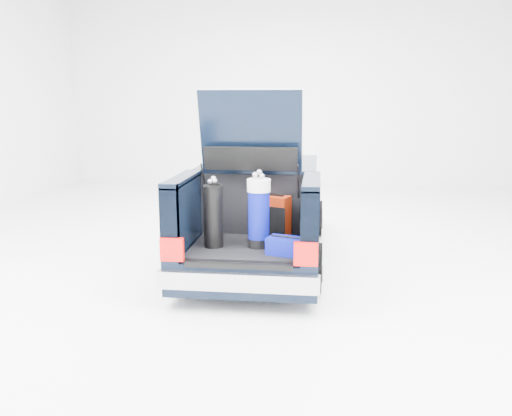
# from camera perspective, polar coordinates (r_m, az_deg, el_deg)

# --- Properties ---
(ground) EXTENTS (14.00, 14.00, 0.00)m
(ground) POSITION_cam_1_polar(r_m,az_deg,el_deg) (8.18, 0.42, -5.27)
(ground) COLOR white
(ground) RESTS_ON ground
(car) EXTENTS (1.87, 4.65, 2.47)m
(car) POSITION_cam_1_polar(r_m,az_deg,el_deg) (8.11, 0.51, -0.51)
(car) COLOR black
(car) RESTS_ON ground
(red_suitcase) EXTENTS (0.41, 0.35, 0.58)m
(red_suitcase) POSITION_cam_1_polar(r_m,az_deg,el_deg) (6.88, 2.06, -1.00)
(red_suitcase) COLOR maroon
(red_suitcase) RESTS_ON car
(black_golf_bag) EXTENTS (0.30, 0.32, 0.85)m
(black_golf_bag) POSITION_cam_1_polar(r_m,az_deg,el_deg) (6.48, -4.51, -0.82)
(black_golf_bag) COLOR black
(black_golf_bag) RESTS_ON car
(blue_golf_bag) EXTENTS (0.34, 0.34, 0.94)m
(blue_golf_bag) POSITION_cam_1_polar(r_m,az_deg,el_deg) (6.46, 0.29, -0.46)
(blue_golf_bag) COLOR black
(blue_golf_bag) RESTS_ON car
(blue_duffel) EXTENTS (0.47, 0.37, 0.22)m
(blue_duffel) POSITION_cam_1_polar(r_m,az_deg,el_deg) (6.24, 3.16, -4.00)
(blue_duffel) COLOR #050A7C
(blue_duffel) RESTS_ON car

